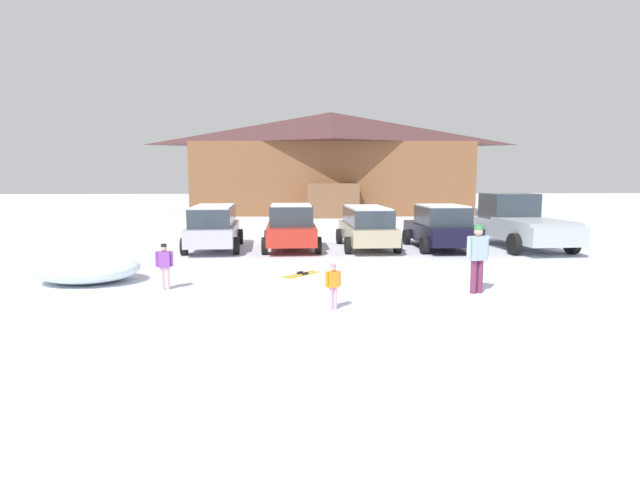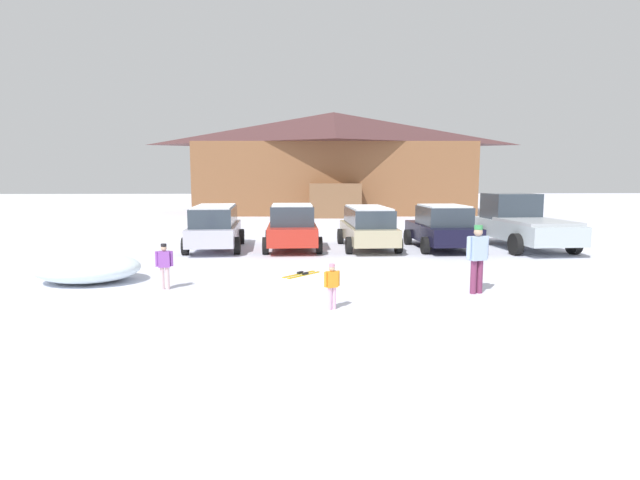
{
  "view_description": "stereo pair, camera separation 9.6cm",
  "coord_description": "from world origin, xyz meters",
  "px_view_note": "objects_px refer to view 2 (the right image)",
  "views": [
    {
      "loc": [
        -0.04,
        -8.44,
        2.8
      ],
      "look_at": [
        0.62,
        5.21,
        1.09
      ],
      "focal_mm": 28.0,
      "sensor_mm": 36.0,
      "label": 1
    },
    {
      "loc": [
        0.06,
        -8.44,
        2.8
      ],
      "look_at": [
        0.62,
        5.21,
        1.09
      ],
      "focal_mm": 28.0,
      "sensor_mm": 36.0,
      "label": 2
    }
  ],
  "objects_px": {
    "parked_silver_wagon": "(215,226)",
    "parked_red_sedan": "(292,227)",
    "pair_of_skis": "(302,274)",
    "plowed_snow_pile": "(88,268)",
    "skier_child_in_purple_jacket": "(164,264)",
    "skier_adult_in_blue_parka": "(477,255)",
    "parked_black_sedan": "(442,227)",
    "parked_beige_suv": "(368,226)",
    "skier_child_in_orange_jacket": "(332,284)",
    "ski_lodge": "(333,162)",
    "pickup_truck": "(520,223)"
  },
  "relations": [
    {
      "from": "parked_black_sedan",
      "to": "skier_child_in_orange_jacket",
      "type": "relative_size",
      "value": 4.37
    },
    {
      "from": "skier_adult_in_blue_parka",
      "to": "ski_lodge",
      "type": "bearing_deg",
      "value": 93.11
    },
    {
      "from": "skier_child_in_orange_jacket",
      "to": "plowed_snow_pile",
      "type": "height_order",
      "value": "skier_child_in_orange_jacket"
    },
    {
      "from": "skier_child_in_orange_jacket",
      "to": "pair_of_skis",
      "type": "distance_m",
      "value": 3.94
    },
    {
      "from": "pair_of_skis",
      "to": "parked_red_sedan",
      "type": "bearing_deg",
      "value": 93.86
    },
    {
      "from": "ski_lodge",
      "to": "parked_black_sedan",
      "type": "distance_m",
      "value": 21.53
    },
    {
      "from": "pickup_truck",
      "to": "plowed_snow_pile",
      "type": "bearing_deg",
      "value": -157.36
    },
    {
      "from": "parked_beige_suv",
      "to": "pair_of_skis",
      "type": "bearing_deg",
      "value": -116.22
    },
    {
      "from": "parked_red_sedan",
      "to": "parked_beige_suv",
      "type": "distance_m",
      "value": 3.0
    },
    {
      "from": "plowed_snow_pile",
      "to": "skier_child_in_orange_jacket",
      "type": "bearing_deg",
      "value": -26.01
    },
    {
      "from": "skier_adult_in_blue_parka",
      "to": "plowed_snow_pile",
      "type": "relative_size",
      "value": 0.61
    },
    {
      "from": "pickup_truck",
      "to": "skier_child_in_orange_jacket",
      "type": "relative_size",
      "value": 5.66
    },
    {
      "from": "parked_beige_suv",
      "to": "skier_child_in_orange_jacket",
      "type": "height_order",
      "value": "parked_beige_suv"
    },
    {
      "from": "skier_adult_in_blue_parka",
      "to": "pair_of_skis",
      "type": "distance_m",
      "value": 5.0
    },
    {
      "from": "pickup_truck",
      "to": "skier_adult_in_blue_parka",
      "type": "distance_m",
      "value": 9.05
    },
    {
      "from": "ski_lodge",
      "to": "parked_silver_wagon",
      "type": "distance_m",
      "value": 21.88
    },
    {
      "from": "parked_red_sedan",
      "to": "pickup_truck",
      "type": "relative_size",
      "value": 0.73
    },
    {
      "from": "parked_silver_wagon",
      "to": "plowed_snow_pile",
      "type": "relative_size",
      "value": 1.73
    },
    {
      "from": "plowed_snow_pile",
      "to": "parked_beige_suv",
      "type": "bearing_deg",
      "value": 35.95
    },
    {
      "from": "pair_of_skis",
      "to": "skier_child_in_purple_jacket",
      "type": "bearing_deg",
      "value": -153.1
    },
    {
      "from": "parked_black_sedan",
      "to": "plowed_snow_pile",
      "type": "xyz_separation_m",
      "value": [
        -11.33,
        -5.82,
        -0.49
      ]
    },
    {
      "from": "parked_beige_suv",
      "to": "parked_silver_wagon",
      "type": "bearing_deg",
      "value": 179.79
    },
    {
      "from": "parked_silver_wagon",
      "to": "pair_of_skis",
      "type": "distance_m",
      "value": 6.43
    },
    {
      "from": "parked_silver_wagon",
      "to": "pickup_truck",
      "type": "xyz_separation_m",
      "value": [
        12.16,
        -0.06,
        0.07
      ]
    },
    {
      "from": "parked_black_sedan",
      "to": "pair_of_skis",
      "type": "height_order",
      "value": "parked_black_sedan"
    },
    {
      "from": "pickup_truck",
      "to": "skier_child_in_purple_jacket",
      "type": "distance_m",
      "value": 14.15
    },
    {
      "from": "parked_silver_wagon",
      "to": "skier_child_in_orange_jacket",
      "type": "distance_m",
      "value": 10.09
    },
    {
      "from": "parked_beige_suv",
      "to": "skier_child_in_purple_jacket",
      "type": "xyz_separation_m",
      "value": [
        -6.1,
        -7.13,
        -0.24
      ]
    },
    {
      "from": "ski_lodge",
      "to": "parked_silver_wagon",
      "type": "xyz_separation_m",
      "value": [
        -6.05,
        -20.8,
        -3.11
      ]
    },
    {
      "from": "parked_silver_wagon",
      "to": "parked_red_sedan",
      "type": "height_order",
      "value": "parked_red_sedan"
    },
    {
      "from": "pair_of_skis",
      "to": "plowed_snow_pile",
      "type": "distance_m",
      "value": 5.83
    },
    {
      "from": "ski_lodge",
      "to": "pair_of_skis",
      "type": "height_order",
      "value": "ski_lodge"
    },
    {
      "from": "parked_beige_suv",
      "to": "skier_child_in_purple_jacket",
      "type": "relative_size",
      "value": 4.05
    },
    {
      "from": "plowed_snow_pile",
      "to": "parked_silver_wagon",
      "type": "bearing_deg",
      "value": 68.64
    },
    {
      "from": "parked_red_sedan",
      "to": "parked_beige_suv",
      "type": "bearing_deg",
      "value": 3.71
    },
    {
      "from": "skier_adult_in_blue_parka",
      "to": "pickup_truck",
      "type": "bearing_deg",
      "value": 59.84
    },
    {
      "from": "parked_red_sedan",
      "to": "pair_of_skis",
      "type": "bearing_deg",
      "value": -86.14
    },
    {
      "from": "skier_child_in_orange_jacket",
      "to": "parked_silver_wagon",
      "type": "bearing_deg",
      "value": 113.38
    },
    {
      "from": "parked_black_sedan",
      "to": "skier_child_in_purple_jacket",
      "type": "xyz_separation_m",
      "value": [
        -9.01,
        -6.84,
        -0.21
      ]
    },
    {
      "from": "pair_of_skis",
      "to": "plowed_snow_pile",
      "type": "height_order",
      "value": "plowed_snow_pile"
    },
    {
      "from": "pickup_truck",
      "to": "pair_of_skis",
      "type": "xyz_separation_m",
      "value": [
        -8.78,
        -5.34,
        -0.97
      ]
    },
    {
      "from": "parked_silver_wagon",
      "to": "parked_black_sedan",
      "type": "distance_m",
      "value": 8.94
    },
    {
      "from": "ski_lodge",
      "to": "skier_adult_in_blue_parka",
      "type": "bearing_deg",
      "value": -86.89
    },
    {
      "from": "skier_adult_in_blue_parka",
      "to": "plowed_snow_pile",
      "type": "distance_m",
      "value": 10.18
    },
    {
      "from": "parked_red_sedan",
      "to": "plowed_snow_pile",
      "type": "relative_size",
      "value": 1.49
    },
    {
      "from": "ski_lodge",
      "to": "pair_of_skis",
      "type": "bearing_deg",
      "value": -95.83
    },
    {
      "from": "ski_lodge",
      "to": "skier_child_in_orange_jacket",
      "type": "distance_m",
      "value": 30.32
    },
    {
      "from": "ski_lodge",
      "to": "skier_child_in_purple_jacket",
      "type": "bearing_deg",
      "value": -102.37
    },
    {
      "from": "parked_red_sedan",
      "to": "skier_child_in_purple_jacket",
      "type": "distance_m",
      "value": 7.6
    },
    {
      "from": "skier_child_in_purple_jacket",
      "to": "pair_of_skis",
      "type": "height_order",
      "value": "skier_child_in_purple_jacket"
    }
  ]
}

